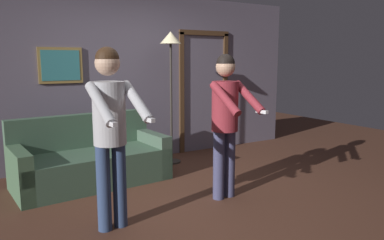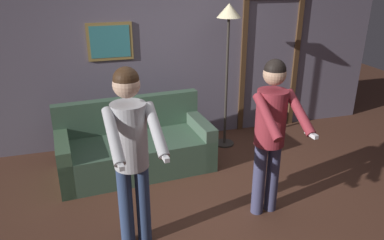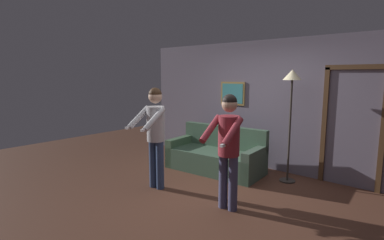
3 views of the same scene
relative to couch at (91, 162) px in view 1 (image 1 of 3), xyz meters
name	(u,v)px [view 1 (image 1 of 3)]	position (x,y,z in m)	size (l,w,h in m)	color
ground_plane	(188,200)	(0.77, -1.16, -0.28)	(12.00, 12.00, 0.00)	#553224
back_wall_assembly	(123,79)	(0.78, 0.84, 1.02)	(6.40, 0.10, 2.60)	slate
couch	(91,162)	(0.00, 0.00, 0.00)	(1.96, 0.99, 0.87)	#415F49
torchiere_lamp	(171,55)	(1.36, 0.34, 1.38)	(0.32, 0.32, 2.00)	#332D28
person_standing_left	(110,122)	(-0.20, -1.44, 0.75)	(0.47, 0.67, 1.71)	navy
person_standing_right	(226,113)	(1.18, -1.32, 0.71)	(0.46, 0.62, 1.65)	#414266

